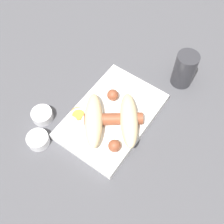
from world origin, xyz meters
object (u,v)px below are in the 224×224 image
at_px(bread_roll, 112,119).
at_px(drink_glass, 184,69).
at_px(sausage, 114,119).
at_px(food_tray, 112,116).
at_px(condiment_cup_near, 42,116).
at_px(condiment_cup_far, 38,140).

distance_m(bread_roll, drink_glass, 0.25).
bearing_deg(sausage, food_tray, -135.38).
xyz_separation_m(condiment_cup_near, drink_glass, (-0.32, 0.24, 0.04)).
bearing_deg(sausage, condiment_cup_far, -41.50).
height_order(condiment_cup_near, drink_glass, drink_glass).
height_order(condiment_cup_near, condiment_cup_far, same).
distance_m(condiment_cup_near, drink_glass, 0.41).
distance_m(sausage, condiment_cup_near, 0.19).
height_order(condiment_cup_far, drink_glass, drink_glass).
bearing_deg(food_tray, drink_glass, 157.72).
distance_m(food_tray, condiment_cup_near, 0.19).
bearing_deg(sausage, condiment_cup_near, -62.80).
bearing_deg(bread_roll, condiment_cup_far, -42.83).
xyz_separation_m(condiment_cup_far, drink_glass, (-0.38, 0.20, 0.04)).
xyz_separation_m(bread_roll, condiment_cup_far, (0.14, -0.13, -0.04)).
distance_m(food_tray, sausage, 0.04).
bearing_deg(condiment_cup_far, food_tray, 145.46).
height_order(bread_roll, drink_glass, drink_glass).
relative_size(food_tray, drink_glass, 2.63).
bearing_deg(drink_glass, sausage, -17.13).
relative_size(bread_roll, drink_glass, 1.92).
bearing_deg(condiment_cup_far, bread_roll, 137.17).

